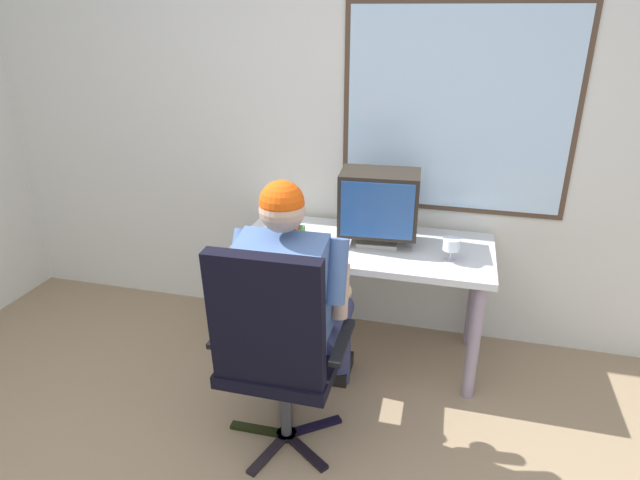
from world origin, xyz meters
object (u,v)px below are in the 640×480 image
desk (363,261)px  wine_glass (451,246)px  crt_monitor (379,203)px  person_seated (293,299)px  book_stack (286,231)px  office_chair (276,345)px

desk → wine_glass: 0.52m
crt_monitor → wine_glass: bearing=-20.1°
person_seated → crt_monitor: (0.28, 0.66, 0.27)m
wine_glass → book_stack: size_ratio=0.67×
desk → book_stack: book_stack is taller
office_chair → desk: bearing=76.8°
person_seated → office_chair: bearing=-89.0°
person_seated → crt_monitor: 0.77m
crt_monitor → book_stack: size_ratio=2.29×
office_chair → book_stack: (-0.23, 0.87, 0.15)m
desk → person_seated: person_seated is taller
desk → book_stack: size_ratio=7.36×
office_chair → book_stack: office_chair is taller
office_chair → wine_glass: office_chair is taller
office_chair → person_seated: (-0.00, 0.27, 0.07)m
wine_glass → book_stack: (-0.91, 0.09, -0.05)m
person_seated → crt_monitor: person_seated is taller
person_seated → book_stack: bearing=110.7°
person_seated → crt_monitor: bearing=66.6°
person_seated → wine_glass: bearing=36.9°
crt_monitor → book_stack: bearing=-173.8°
desk → office_chair: size_ratio=1.31×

